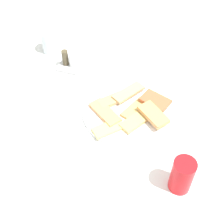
{
  "coord_description": "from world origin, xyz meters",
  "views": [
    {
      "loc": [
        -0.28,
        0.66,
        1.57
      ],
      "look_at": [
        -0.03,
        -0.02,
        0.76
      ],
      "focal_mm": 49.6,
      "sensor_mm": 36.0,
      "label": 1
    }
  ],
  "objects": [
    {
      "name": "drinking_glass",
      "position": [
        0.37,
        -0.3,
        0.78
      ],
      "size": [
        0.07,
        0.07,
        0.1
      ],
      "primitive_type": "cylinder",
      "color": "silver",
      "rests_on": "dining_table"
    },
    {
      "name": "pide_platter",
      "position": [
        -0.07,
        -0.06,
        0.75
      ],
      "size": [
        0.32,
        0.31,
        0.05
      ],
      "color": "white",
      "rests_on": "dining_table"
    },
    {
      "name": "ground_plane",
      "position": [
        0.0,
        0.0,
        0.0
      ],
      "size": [
        6.0,
        6.0,
        0.0
      ],
      "primitive_type": "plane",
      "color": "#B8B7AF"
    },
    {
      "name": "paper_napkin",
      "position": [
        -0.06,
        0.36,
        0.73
      ],
      "size": [
        0.15,
        0.15,
        0.0
      ],
      "primitive_type": "cube",
      "rotation": [
        0.0,
        0.0,
        0.39
      ],
      "color": "white",
      "rests_on": "dining_table"
    },
    {
      "name": "dining_table",
      "position": [
        0.0,
        0.0,
        0.65
      ],
      "size": [
        1.05,
        0.9,
        0.73
      ],
      "color": "white",
      "rests_on": "ground_plane"
    },
    {
      "name": "spoon",
      "position": [
        -0.06,
        0.37,
        0.74
      ],
      "size": [
        0.16,
        0.09,
        0.0
      ],
      "primitive_type": "cube",
      "rotation": [
        0.0,
        0.0,
        0.45
      ],
      "color": "silver",
      "rests_on": "paper_napkin"
    },
    {
      "name": "fork",
      "position": [
        -0.06,
        0.34,
        0.74
      ],
      "size": [
        0.18,
        0.08,
        0.0
      ],
      "primitive_type": "cube",
      "rotation": [
        0.0,
        0.0,
        0.38
      ],
      "color": "silver",
      "rests_on": "paper_napkin"
    },
    {
      "name": "condiment_caddy",
      "position": [
        0.24,
        -0.22,
        0.76
      ],
      "size": [
        0.1,
        0.1,
        0.08
      ],
      "color": "#B2B2B7",
      "rests_on": "dining_table"
    },
    {
      "name": "soda_can",
      "position": [
        -0.31,
        0.16,
        0.79
      ],
      "size": [
        0.08,
        0.08,
        0.12
      ],
      "primitive_type": "cylinder",
      "rotation": [
        0.0,
        0.0,
        0.25
      ],
      "color": "red",
      "rests_on": "dining_table"
    }
  ]
}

